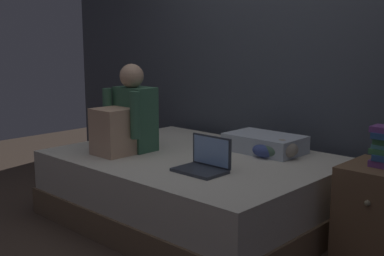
{
  "coord_description": "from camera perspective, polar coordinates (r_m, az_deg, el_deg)",
  "views": [
    {
      "loc": [
        2.14,
        -2.2,
        1.31
      ],
      "look_at": [
        -0.03,
        0.1,
        0.74
      ],
      "focal_mm": 45.18,
      "sensor_mm": 36.0,
      "label": 1
    }
  ],
  "objects": [
    {
      "name": "pillow",
      "position": [
        3.66,
        8.57,
        -1.78
      ],
      "size": [
        0.56,
        0.36,
        0.13
      ],
      "primitive_type": "cube",
      "color": "silver",
      "rests_on": "bed"
    },
    {
      "name": "bed",
      "position": [
        3.59,
        0.19,
        -7.04
      ],
      "size": [
        2.0,
        1.5,
        0.49
      ],
      "color": "#7A6047",
      "rests_on": "ground_plane"
    },
    {
      "name": "clothes_pile",
      "position": [
        3.5,
        9.68,
        -2.49
      ],
      "size": [
        0.31,
        0.25,
        0.13
      ],
      "color": "#3D4C8E",
      "rests_on": "bed"
    },
    {
      "name": "nightstand",
      "position": [
        3.1,
        21.51,
        -9.54
      ],
      "size": [
        0.44,
        0.46,
        0.59
      ],
      "color": "brown",
      "rests_on": "ground_plane"
    },
    {
      "name": "ground_plane",
      "position": [
        3.34,
        -0.85,
        -12.81
      ],
      "size": [
        8.0,
        8.0,
        0.0
      ],
      "primitive_type": "plane",
      "color": "#47382D"
    },
    {
      "name": "laptop",
      "position": [
        3.09,
        1.48,
        -4.11
      ],
      "size": [
        0.32,
        0.23,
        0.22
      ],
      "color": "#333842",
      "rests_on": "bed"
    },
    {
      "name": "person_sitting",
      "position": [
        3.62,
        -7.76,
        1.09
      ],
      "size": [
        0.39,
        0.44,
        0.66
      ],
      "color": "#38664C",
      "rests_on": "bed"
    },
    {
      "name": "wall_back",
      "position": [
        4.02,
        11.31,
        10.68
      ],
      "size": [
        5.6,
        0.1,
        2.7
      ],
      "primitive_type": "cube",
      "color": "#424751",
      "rests_on": "ground_plane"
    }
  ]
}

